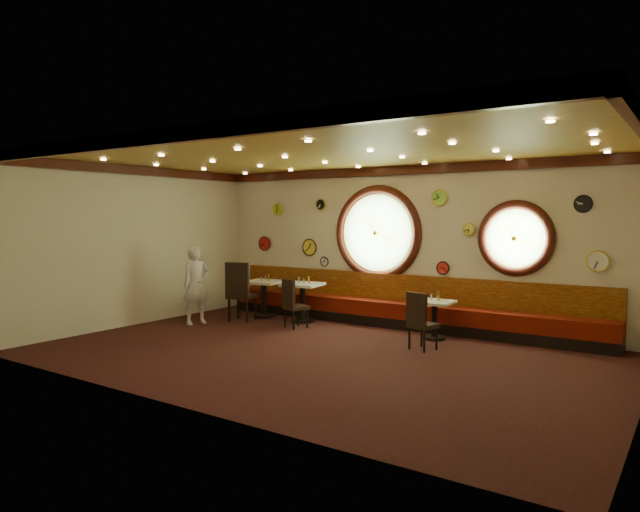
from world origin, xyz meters
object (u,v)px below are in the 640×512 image
(condiment_a_salt, at_px, (265,278))
(waiter, at_px, (196,285))
(condiment_c_salt, at_px, (431,297))
(condiment_b_pepper, at_px, (304,281))
(table_b, at_px, (303,298))
(condiment_c_pepper, at_px, (437,298))
(condiment_a_bottle, at_px, (269,277))
(condiment_b_bottle, at_px, (309,280))
(condiment_b_salt, at_px, (299,280))
(condiment_c_bottle, at_px, (438,296))
(chair_b, at_px, (292,300))
(table_a, at_px, (264,294))
(chair_a, at_px, (240,288))
(table_c, at_px, (434,315))
(chair_c, at_px, (420,317))
(condiment_a_pepper, at_px, (262,279))

(condiment_a_salt, xyz_separation_m, waiter, (-0.61, -1.46, -0.05))
(waiter, bearing_deg, condiment_c_salt, -53.55)
(condiment_b_pepper, bearing_deg, table_b, -179.34)
(condiment_c_salt, height_order, condiment_c_pepper, condiment_c_salt)
(condiment_c_salt, distance_m, condiment_a_bottle, 3.75)
(condiment_c_pepper, bearing_deg, condiment_a_salt, 178.00)
(table_b, xyz_separation_m, waiter, (-1.69, -1.36, 0.29))
(condiment_b_bottle, height_order, waiter, waiter)
(condiment_a_salt, bearing_deg, condiment_a_bottle, -25.67)
(condiment_b_salt, relative_size, condiment_c_bottle, 0.62)
(chair_b, xyz_separation_m, condiment_b_bottle, (-0.09, 0.68, 0.33))
(table_a, distance_m, chair_a, 0.70)
(condiment_b_salt, distance_m, waiter, 2.10)
(condiment_c_bottle, bearing_deg, chair_b, -166.69)
(table_c, height_order, condiment_a_bottle, condiment_a_bottle)
(table_a, bearing_deg, condiment_c_pepper, -0.41)
(condiment_c_bottle, height_order, waiter, waiter)
(table_b, height_order, condiment_c_bottle, condiment_c_bottle)
(table_c, distance_m, waiter, 4.81)
(condiment_c_pepper, height_order, condiment_b_bottle, condiment_b_bottle)
(condiment_c_pepper, relative_size, condiment_b_bottle, 0.69)
(condiment_c_salt, bearing_deg, chair_c, -77.02)
(condiment_c_salt, bearing_deg, table_b, -178.55)
(chair_b, relative_size, chair_c, 1.01)
(table_c, height_order, condiment_a_pepper, condiment_a_pepper)
(chair_a, bearing_deg, chair_c, -18.81)
(table_c, distance_m, condiment_c_bottle, 0.35)
(chair_a, distance_m, condiment_a_pepper, 0.61)
(chair_b, xyz_separation_m, condiment_a_salt, (-1.29, 0.74, 0.30))
(chair_a, height_order, condiment_c_pepper, chair_a)
(chair_c, distance_m, condiment_b_salt, 3.30)
(condiment_c_salt, height_order, waiter, waiter)
(table_c, bearing_deg, condiment_c_pepper, -14.10)
(condiment_c_bottle, bearing_deg, condiment_a_bottle, 179.83)
(condiment_a_pepper, distance_m, condiment_a_bottle, 0.15)
(chair_a, bearing_deg, table_c, -6.05)
(table_c, xyz_separation_m, condiment_a_salt, (-3.99, 0.13, 0.41))
(condiment_c_pepper, relative_size, condiment_c_bottle, 0.55)
(condiment_c_salt, distance_m, condiment_c_pepper, 0.19)
(table_a, distance_m, condiment_b_pepper, 1.13)
(condiment_c_salt, bearing_deg, table_a, -178.81)
(condiment_b_pepper, height_order, condiment_b_bottle, condiment_b_bottle)
(table_a, distance_m, condiment_c_bottle, 4.01)
(chair_c, distance_m, condiment_c_salt, 1.06)
(table_b, distance_m, table_c, 2.91)
(condiment_a_salt, bearing_deg, chair_c, -14.20)
(condiment_a_bottle, bearing_deg, table_c, -0.86)
(table_c, distance_m, condiment_b_salt, 3.04)
(condiment_c_bottle, bearing_deg, condiment_c_pepper, -92.01)
(condiment_a_bottle, bearing_deg, condiment_a_pepper, -131.13)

